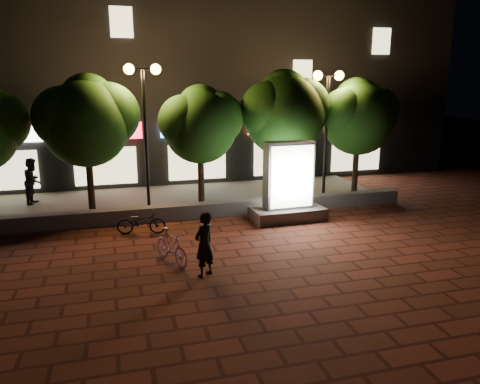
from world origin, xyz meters
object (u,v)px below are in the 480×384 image
object	(u,v)px
tree_right	(285,111)
scooter_pink	(171,246)
tree_left	(87,118)
tree_far_right	(359,114)
scooter_parked	(141,222)
ad_kiosk	(288,189)
street_lamp_right	(327,102)
tree_mid	(201,122)
street_lamp_left	(144,100)
rider	(204,244)
pedestrian	(33,181)

from	to	relation	value
tree_right	scooter_pink	distance (m)	8.08
tree_left	tree_far_right	xyz separation A→B (m)	(10.50, -0.00, -0.08)
tree_right	scooter_parked	xyz separation A→B (m)	(-5.79, -2.77, -3.17)
tree_right	ad_kiosk	xyz separation A→B (m)	(-0.79, -2.54, -2.47)
tree_left	scooter_parked	size ratio (longest dim) A/B	3.23
tree_left	scooter_pink	xyz separation A→B (m)	(2.13, -5.38, -2.99)
street_lamp_right	tree_right	bearing A→B (deg)	170.90
tree_left	tree_mid	size ratio (longest dim) A/B	1.09
scooter_pink	tree_far_right	bearing A→B (deg)	9.26
tree_left	ad_kiosk	xyz separation A→B (m)	(6.51, -2.54, -2.35)
street_lamp_left	scooter_parked	xyz separation A→B (m)	(-0.44, -2.51, -3.63)
rider	scooter_parked	size ratio (longest dim) A/B	1.09
street_lamp_left	ad_kiosk	size ratio (longest dim) A/B	1.91
pedestrian	tree_far_right	bearing A→B (deg)	-87.09
street_lamp_left	ad_kiosk	distance (m)	5.88
scooter_pink	street_lamp_left	bearing A→B (deg)	68.60
tree_right	pedestrian	size ratio (longest dim) A/B	2.86
street_lamp_right	pedestrian	size ratio (longest dim) A/B	2.81
tree_mid	scooter_pink	bearing A→B (deg)	-109.14
tree_left	tree_far_right	distance (m)	10.50
ad_kiosk	scooter_parked	world-z (taller)	ad_kiosk
tree_right	scooter_parked	world-z (taller)	tree_right
ad_kiosk	rider	world-z (taller)	ad_kiosk
tree_mid	pedestrian	xyz separation A→B (m)	(-6.22, 1.78, -2.25)
scooter_parked	pedestrian	xyz separation A→B (m)	(-3.74, 4.56, 0.57)
scooter_parked	rider	bearing A→B (deg)	-149.53
scooter_pink	scooter_parked	xyz separation A→B (m)	(-0.62, 2.60, -0.06)
street_lamp_left	street_lamp_right	distance (m)	7.00
street_lamp_right	ad_kiosk	distance (m)	4.35
tree_right	scooter_pink	bearing A→B (deg)	-133.89
tree_right	scooter_pink	size ratio (longest dim) A/B	3.33
rider	scooter_parked	world-z (taller)	rider
tree_far_right	street_lamp_right	size ratio (longest dim) A/B	0.96
tree_mid	scooter_pink	distance (m)	6.33
ad_kiosk	pedestrian	world-z (taller)	ad_kiosk
pedestrian	rider	bearing A→B (deg)	-137.58
pedestrian	street_lamp_left	bearing A→B (deg)	-105.22
rider	pedestrian	bearing A→B (deg)	-94.95
tree_left	tree_far_right	size ratio (longest dim) A/B	1.03
street_lamp_right	pedestrian	world-z (taller)	street_lamp_right
tree_mid	tree_far_right	size ratio (longest dim) A/B	0.95
tree_far_right	ad_kiosk	distance (m)	5.24
tree_left	scooter_pink	bearing A→B (deg)	-68.39
tree_far_right	pedestrian	size ratio (longest dim) A/B	2.68
tree_mid	tree_right	distance (m)	3.32
tree_right	ad_kiosk	bearing A→B (deg)	-107.28
tree_left	pedestrian	size ratio (longest dim) A/B	2.76
ad_kiosk	pedestrian	distance (m)	9.75
tree_mid	tree_right	world-z (taller)	tree_right
tree_left	street_lamp_right	distance (m)	8.96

